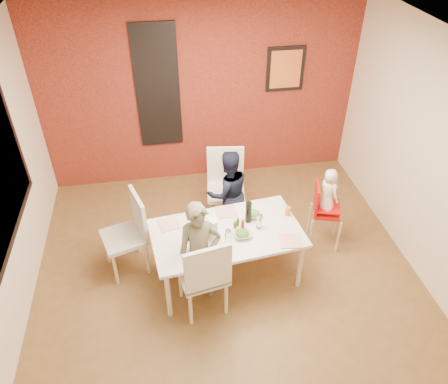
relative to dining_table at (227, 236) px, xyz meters
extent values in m
plane|color=brown|center=(0.01, -0.04, -0.63)|extent=(4.50, 4.50, 0.00)
cube|color=silver|center=(0.01, -0.04, 2.07)|extent=(4.50, 4.50, 0.02)
cube|color=#F3E3C9|center=(0.01, 2.21, 0.72)|extent=(4.50, 0.02, 2.70)
cube|color=#F3E3C9|center=(2.26, -0.04, 0.72)|extent=(0.02, 4.50, 2.70)
cube|color=maroon|center=(0.01, 2.19, 0.72)|extent=(4.50, 0.02, 2.70)
cube|color=silver|center=(-0.59, 2.17, 0.87)|extent=(0.55, 0.03, 1.70)
cube|color=black|center=(-0.59, 2.17, 0.87)|extent=(0.60, 0.03, 1.76)
cube|color=black|center=(1.21, 2.17, 1.02)|extent=(0.54, 0.03, 0.64)
cube|color=orange|center=(1.21, 2.15, 1.02)|extent=(0.44, 0.01, 0.54)
cube|color=white|center=(0.00, 0.00, 0.04)|extent=(1.74, 1.10, 0.04)
cylinder|color=beige|center=(-0.70, -0.47, -0.30)|extent=(0.06, 0.06, 0.65)
cylinder|color=beige|center=(-0.79, 0.30, -0.30)|extent=(0.06, 0.06, 0.65)
cylinder|color=beige|center=(0.79, -0.30, -0.30)|extent=(0.06, 0.06, 0.65)
cylinder|color=beige|center=(0.70, 0.47, -0.30)|extent=(0.06, 0.06, 0.65)
cube|color=silver|center=(-0.33, -0.39, -0.13)|extent=(0.57, 0.57, 0.06)
cube|color=silver|center=(-0.29, -0.60, 0.15)|extent=(0.49, 0.13, 0.55)
cylinder|color=beige|center=(-0.17, -0.15, -0.39)|extent=(0.04, 0.04, 0.48)
cylinder|color=beige|center=(-0.10, -0.54, -0.39)|extent=(0.04, 0.04, 0.48)
cylinder|color=beige|center=(-0.56, -0.23, -0.39)|extent=(0.04, 0.04, 0.48)
cylinder|color=beige|center=(-0.49, -0.62, -0.39)|extent=(0.04, 0.04, 0.48)
cube|color=white|center=(0.16, 0.99, -0.13)|extent=(0.54, 0.54, 0.05)
cube|color=white|center=(0.19, 1.21, 0.14)|extent=(0.48, 0.11, 0.55)
cylinder|color=tan|center=(-0.06, 0.82, -0.39)|extent=(0.04, 0.04, 0.47)
cylinder|color=tan|center=(0.00, 1.22, -0.39)|extent=(0.04, 0.04, 0.47)
cylinder|color=tan|center=(0.33, 0.77, -0.39)|extent=(0.04, 0.04, 0.47)
cylinder|color=tan|center=(0.39, 1.16, -0.39)|extent=(0.04, 0.04, 0.47)
cube|color=beige|center=(-1.15, 0.33, -0.14)|extent=(0.59, 0.59, 0.05)
cube|color=beige|center=(-0.95, 0.39, 0.12)|extent=(0.18, 0.46, 0.54)
cylinder|color=beige|center=(-1.40, 0.46, -0.40)|extent=(0.04, 0.04, 0.46)
cylinder|color=beige|center=(-1.03, 0.57, -0.40)|extent=(0.04, 0.04, 0.46)
cylinder|color=beige|center=(-1.28, 0.09, -0.40)|extent=(0.04, 0.04, 0.46)
cylinder|color=beige|center=(-0.91, 0.20, -0.40)|extent=(0.04, 0.04, 0.46)
cube|color=red|center=(1.32, 0.37, -0.13)|extent=(0.38, 0.38, 0.05)
cube|color=red|center=(1.18, 0.41, 0.07)|extent=(0.11, 0.30, 0.36)
cube|color=red|center=(1.32, 0.37, -0.04)|extent=(0.38, 0.38, 0.02)
cylinder|color=#C6B593|center=(1.44, 0.16, -0.39)|extent=(0.03, 0.03, 0.48)
cylinder|color=#C6B593|center=(1.11, 0.26, -0.39)|extent=(0.03, 0.03, 0.48)
cylinder|color=#C6B593|center=(1.54, 0.49, -0.39)|extent=(0.03, 0.03, 0.48)
cylinder|color=#C6B593|center=(1.21, 0.59, -0.39)|extent=(0.03, 0.03, 0.48)
imported|color=#5D5C42|center=(-0.33, -0.23, 0.01)|extent=(0.47, 0.31, 1.27)
imported|color=black|center=(0.16, 0.83, -0.03)|extent=(0.65, 0.55, 1.19)
imported|color=white|center=(1.30, 0.37, 0.19)|extent=(0.28, 0.34, 0.59)
cube|color=silver|center=(-0.35, -0.38, 0.07)|extent=(0.24, 0.24, 0.01)
cube|color=white|center=(0.06, 0.34, 0.07)|extent=(0.24, 0.24, 0.01)
cube|color=white|center=(0.66, -0.26, 0.07)|extent=(0.27, 0.27, 0.01)
cube|color=white|center=(-0.62, 0.23, 0.07)|extent=(0.26, 0.26, 0.01)
imported|color=silver|center=(0.16, -0.09, 0.09)|extent=(0.23, 0.23, 0.05)
imported|color=white|center=(0.35, 0.22, 0.09)|extent=(0.23, 0.23, 0.05)
cylinder|color=black|center=(0.27, 0.14, 0.20)|extent=(0.07, 0.07, 0.27)
cylinder|color=white|center=(-0.02, -0.20, 0.16)|extent=(0.07, 0.07, 0.20)
cylinder|color=white|center=(0.37, 0.01, 0.15)|extent=(0.06, 0.06, 0.18)
cylinder|color=white|center=(-0.17, -0.08, 0.19)|extent=(0.11, 0.11, 0.26)
cylinder|color=red|center=(0.18, 0.00, 0.13)|extent=(0.04, 0.04, 0.14)
cylinder|color=#337326|center=(0.13, 0.05, 0.13)|extent=(0.03, 0.03, 0.13)
cylinder|color=brown|center=(0.09, 0.01, 0.13)|extent=(0.03, 0.03, 0.13)
cylinder|color=orange|center=(0.75, 0.17, 0.12)|extent=(0.06, 0.06, 0.11)
camera|label=1|loc=(-0.63, -3.54, 3.32)|focal=35.00mm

